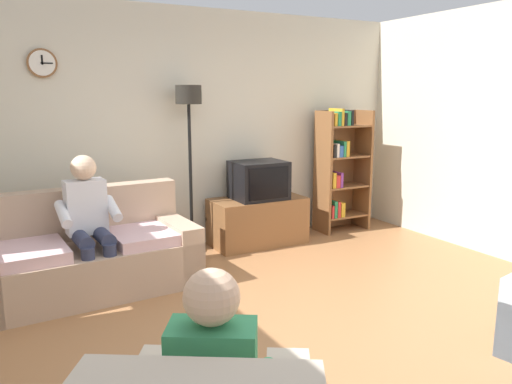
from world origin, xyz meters
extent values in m
plane|color=#9E6B42|center=(0.00, 0.00, 0.00)|extent=(12.00, 12.00, 0.00)
cube|color=beige|center=(0.00, 2.66, 1.35)|extent=(6.20, 0.12, 2.70)
cylinder|color=brown|center=(-1.46, 2.58, 2.05)|extent=(0.28, 0.03, 0.28)
cylinder|color=white|center=(-1.46, 2.56, 2.05)|extent=(0.24, 0.01, 0.24)
cube|color=black|center=(-1.46, 2.56, 2.08)|extent=(0.02, 0.01, 0.09)
cube|color=black|center=(-1.42, 2.56, 2.05)|extent=(0.11, 0.01, 0.01)
cube|color=tan|center=(-1.29, 1.66, 0.21)|extent=(1.95, 0.95, 0.42)
cube|color=tan|center=(-1.31, 2.02, 0.66)|extent=(1.91, 0.31, 0.48)
cube|color=tan|center=(-0.46, 1.71, 0.28)|extent=(0.27, 0.85, 0.56)
cube|color=beige|center=(-0.79, 1.64, 0.47)|extent=(0.64, 0.71, 0.10)
cube|color=beige|center=(-1.79, 1.58, 0.47)|extent=(0.64, 0.71, 0.10)
cube|color=brown|center=(0.74, 2.25, 0.28)|extent=(1.10, 0.56, 0.55)
cube|color=black|center=(0.74, 2.51, 0.30)|extent=(1.10, 0.04, 0.03)
cube|color=black|center=(0.74, 2.23, 0.77)|extent=(0.60, 0.48, 0.44)
cube|color=black|center=(0.74, 1.98, 0.77)|extent=(0.50, 0.01, 0.36)
cube|color=brown|center=(1.70, 2.30, 0.78)|extent=(0.04, 0.36, 1.55)
cube|color=brown|center=(2.34, 2.30, 0.78)|extent=(0.04, 0.36, 1.55)
cube|color=brown|center=(2.02, 2.47, 0.78)|extent=(0.64, 0.02, 1.55)
cube|color=brown|center=(2.02, 2.30, 0.19)|extent=(0.60, 0.34, 0.02)
cube|color=red|center=(1.77, 2.28, 0.29)|extent=(0.03, 0.28, 0.17)
cube|color=#267F4C|center=(1.81, 2.28, 0.31)|extent=(0.04, 0.28, 0.22)
cube|color=red|center=(1.86, 2.28, 0.31)|extent=(0.04, 0.28, 0.21)
cube|color=gold|center=(1.92, 2.28, 0.30)|extent=(0.06, 0.28, 0.19)
cube|color=brown|center=(2.02, 2.30, 0.58)|extent=(0.60, 0.34, 0.02)
cube|color=gold|center=(1.77, 2.28, 0.69)|extent=(0.05, 0.28, 0.19)
cube|color=red|center=(1.83, 2.28, 0.67)|extent=(0.06, 0.28, 0.16)
cube|color=#72338C|center=(1.89, 2.28, 0.69)|extent=(0.04, 0.28, 0.19)
cube|color=brown|center=(2.02, 2.30, 0.97)|extent=(0.60, 0.34, 0.02)
cube|color=black|center=(1.77, 2.28, 1.06)|extent=(0.04, 0.28, 0.16)
cube|color=silver|center=(1.81, 2.28, 1.07)|extent=(0.04, 0.28, 0.17)
cube|color=#2D59A5|center=(1.87, 2.28, 1.05)|extent=(0.06, 0.28, 0.14)
cube|color=#267F4C|center=(1.92, 2.28, 1.08)|extent=(0.04, 0.28, 0.19)
cube|color=gold|center=(1.97, 2.28, 1.08)|extent=(0.05, 0.28, 0.20)
cube|color=brown|center=(2.02, 2.30, 1.36)|extent=(0.60, 0.34, 0.02)
cube|color=gold|center=(1.77, 2.28, 1.45)|extent=(0.04, 0.28, 0.16)
cube|color=#267F4C|center=(1.82, 2.28, 1.46)|extent=(0.05, 0.28, 0.17)
cube|color=gold|center=(1.87, 2.28, 1.47)|extent=(0.04, 0.28, 0.21)
cube|color=black|center=(1.92, 2.28, 1.45)|extent=(0.04, 0.28, 0.16)
cube|color=#267F4C|center=(1.97, 2.28, 1.46)|extent=(0.05, 0.28, 0.18)
cube|color=black|center=(2.02, 2.28, 1.46)|extent=(0.03, 0.28, 0.19)
cylinder|color=black|center=(-0.05, 2.35, 0.01)|extent=(0.28, 0.28, 0.03)
cylinder|color=black|center=(-0.05, 2.35, 0.85)|extent=(0.04, 0.04, 1.70)
cylinder|color=black|center=(-0.05, 2.35, 1.75)|extent=(0.28, 0.28, 0.20)
cube|color=silver|center=(-1.28, 1.71, 0.78)|extent=(0.35, 0.22, 0.48)
sphere|color=beige|center=(-1.28, 1.70, 1.13)|extent=(0.22, 0.22, 0.22)
cylinder|color=#2D334C|center=(-1.18, 1.52, 0.54)|extent=(0.15, 0.39, 0.13)
cylinder|color=#2D334C|center=(-1.36, 1.51, 0.54)|extent=(0.15, 0.39, 0.13)
cylinder|color=#2D334C|center=(-1.17, 1.33, 0.26)|extent=(0.12, 0.12, 0.52)
cylinder|color=#2D334C|center=(-1.35, 1.32, 0.26)|extent=(0.12, 0.12, 0.52)
cylinder|color=silver|center=(-1.07, 1.62, 0.76)|extent=(0.11, 0.34, 0.20)
cylinder|color=silver|center=(-1.48, 1.60, 0.76)|extent=(0.11, 0.34, 0.20)
cube|color=#338C59|center=(-1.30, -1.17, 0.66)|extent=(0.39, 0.35, 0.48)
sphere|color=#D8AD8C|center=(-1.30, -1.16, 1.01)|extent=(0.22, 0.22, 0.22)
cylinder|color=#338C59|center=(-1.43, -0.97, 0.64)|extent=(0.25, 0.33, 0.20)
cylinder|color=#338C59|center=(-1.07, -1.19, 0.64)|extent=(0.25, 0.33, 0.20)
camera|label=1|loc=(-1.99, -2.80, 1.76)|focal=35.10mm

